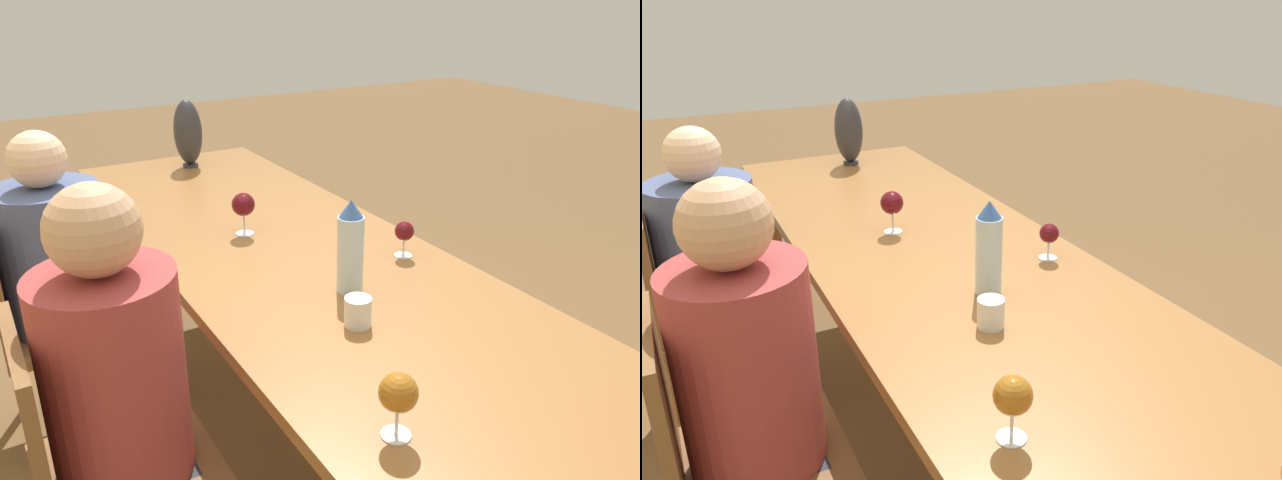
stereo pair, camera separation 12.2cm
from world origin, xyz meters
TOP-DOWN VIEW (x-y plane):
  - ground_plane at (0.00, 0.00)m, footprint 14.00×14.00m
  - dining_table at (0.00, 0.00)m, footprint 2.93×0.86m
  - water_bottle at (-0.25, -0.00)m, footprint 0.08×0.08m
  - water_tumbler at (-0.42, 0.09)m, footprint 0.07×0.07m
  - vase at (1.24, -0.06)m, footprint 0.13×0.13m
  - wine_glass_1 at (-0.82, 0.26)m, footprint 0.08×0.08m
  - wine_glass_4 at (-0.13, -0.29)m, footprint 0.06×0.06m
  - wine_glass_5 at (0.31, 0.08)m, footprint 0.08×0.08m
  - chair_near at (-0.27, 0.75)m, footprint 0.44×0.44m
  - chair_far at (0.59, 0.75)m, footprint 0.44×0.44m
  - person_near at (-0.27, 0.67)m, footprint 0.34×0.34m
  - person_far at (0.59, 0.67)m, footprint 0.36×0.36m

SIDE VIEW (x-z plane):
  - ground_plane at x=0.00m, z-range 0.00..0.00m
  - chair_near at x=-0.27m, z-range 0.04..0.93m
  - chair_far at x=0.59m, z-range 0.04..0.93m
  - person_far at x=0.59m, z-range 0.04..1.19m
  - person_near at x=-0.27m, z-range 0.04..1.26m
  - dining_table at x=0.00m, z-range 0.32..1.08m
  - water_tumbler at x=-0.42m, z-range 0.77..0.85m
  - wine_glass_4 at x=-0.13m, z-range 0.79..0.91m
  - wine_glass_1 at x=-0.82m, z-range 0.80..0.94m
  - wine_glass_5 at x=0.31m, z-range 0.80..0.95m
  - water_bottle at x=-0.25m, z-range 0.76..1.04m
  - vase at x=1.24m, z-range 0.77..1.10m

